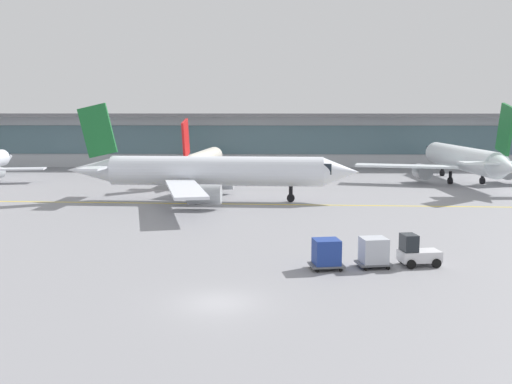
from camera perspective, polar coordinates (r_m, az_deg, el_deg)
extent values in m
plane|color=gray|center=(31.47, -3.70, -10.64)|extent=(400.00, 400.00, 0.00)
cube|color=yellow|center=(63.97, -3.99, -1.15)|extent=(109.90, 5.33, 0.01)
cube|color=#B2B7BC|center=(108.69, 0.06, 4.95)|extent=(216.31, 8.00, 9.00)
cube|color=slate|center=(104.60, 0.00, 5.08)|extent=(207.66, 0.16, 5.04)
cube|color=slate|center=(107.06, 0.04, 7.47)|extent=(224.96, 11.00, 0.60)
cone|color=silver|center=(103.32, -22.96, 3.16)|extent=(2.74, 3.33, 2.47)
cube|color=black|center=(101.50, -23.55, 3.24)|extent=(2.23, 2.52, 0.91)
cube|color=silver|center=(89.32, -23.16, 2.06)|extent=(10.97, 4.41, 0.21)
cylinder|color=silver|center=(87.76, -5.19, 3.12)|extent=(4.26, 19.79, 2.73)
cone|color=silver|center=(98.99, -3.90, 3.66)|extent=(2.84, 3.47, 2.59)
cube|color=black|center=(96.82, -4.12, 3.77)|extent=(2.31, 2.61, 0.95)
cone|color=silver|center=(76.08, -6.94, 2.37)|extent=(2.65, 4.53, 2.32)
cube|color=silver|center=(87.91, -9.86, 2.55)|extent=(11.42, 6.35, 0.22)
cylinder|color=#999EA3|center=(88.55, -8.23, 2.13)|extent=(1.91, 3.01, 1.68)
cube|color=silver|center=(85.16, -0.78, 2.50)|extent=(11.52, 4.76, 0.22)
cylinder|color=#999EA3|center=(86.71, -2.16, 2.09)|extent=(1.91, 3.01, 1.68)
cube|color=red|center=(76.67, -6.84, 5.18)|extent=(0.58, 3.69, 5.14)
cube|color=silver|center=(77.66, -8.19, 2.76)|extent=(4.15, 2.23, 0.19)
cube|color=silver|center=(76.78, -5.29, 2.75)|extent=(4.15, 2.23, 0.19)
cylinder|color=black|center=(94.67, -4.36, 2.20)|extent=(0.35, 0.35, 1.44)
cylinder|color=black|center=(94.71, -4.36, 1.99)|extent=(0.50, 0.75, 0.72)
cylinder|color=black|center=(86.78, -6.57, 1.66)|extent=(0.35, 0.35, 1.44)
cylinder|color=black|center=(86.82, -6.57, 1.43)|extent=(0.50, 0.75, 0.72)
cylinder|color=black|center=(86.05, -4.17, 1.64)|extent=(0.35, 0.35, 1.44)
cylinder|color=black|center=(86.09, -4.17, 1.40)|extent=(0.50, 0.75, 0.72)
cylinder|color=white|center=(87.88, 19.37, 3.10)|extent=(4.19, 23.91, 3.31)
cone|color=white|center=(101.01, 16.70, 3.77)|extent=(3.29, 4.08, 3.14)
cube|color=black|center=(98.46, 17.16, 3.90)|extent=(2.69, 3.07, 1.16)
cone|color=white|center=(74.42, 23.16, 2.14)|extent=(3.01, 5.39, 2.81)
cube|color=white|center=(83.57, 14.33, 2.46)|extent=(13.96, 6.29, 0.27)
cylinder|color=#999EA3|center=(85.79, 15.82, 1.92)|extent=(2.17, 3.57, 2.04)
cylinder|color=#999EA3|center=(89.70, 22.87, 1.85)|extent=(2.17, 3.57, 2.04)
cube|color=#19662D|center=(75.13, 23.02, 5.62)|extent=(0.52, 4.47, 6.23)
cube|color=white|center=(74.77, 21.03, 2.65)|extent=(4.95, 2.51, 0.23)
cylinder|color=black|center=(95.94, 17.61, 2.02)|extent=(0.43, 0.43, 1.75)
cylinder|color=black|center=(95.98, 17.60, 1.76)|extent=(0.57, 0.89, 0.88)
cylinder|color=black|center=(85.54, 18.32, 1.33)|extent=(0.43, 0.43, 1.75)
cylinder|color=black|center=(85.58, 18.31, 1.04)|extent=(0.57, 0.89, 0.88)
cylinder|color=black|center=(87.09, 21.11, 1.31)|extent=(0.43, 0.43, 1.75)
cylinder|color=black|center=(87.14, 21.10, 1.02)|extent=(0.57, 0.89, 0.88)
cylinder|color=silver|center=(65.52, -3.85, 2.04)|extent=(23.76, 4.35, 3.28)
cone|color=silver|center=(65.06, 8.27, 1.94)|extent=(4.08, 3.29, 3.12)
cube|color=black|center=(64.88, 5.97, 2.33)|extent=(3.07, 2.69, 1.15)
cone|color=silver|center=(69.01, -15.82, 2.06)|extent=(5.37, 3.03, 2.79)
cube|color=silver|center=(74.16, -4.42, 2.01)|extent=(7.25, 13.80, 0.27)
cylinder|color=#999EA3|center=(71.39, -3.59, 1.06)|extent=(3.56, 2.18, 2.03)
cube|color=silver|center=(57.70, -6.89, 0.32)|extent=(6.15, 13.87, 0.27)
cylinder|color=#999EA3|center=(60.21, -5.04, -0.22)|extent=(3.56, 2.18, 2.03)
cube|color=#19662D|center=(68.38, -15.13, 5.76)|extent=(4.44, 0.55, 6.18)
cube|color=silver|center=(70.77, -14.08, 2.66)|extent=(2.53, 4.93, 0.23)
cube|color=silver|center=(66.22, -15.38, 2.27)|extent=(2.53, 4.93, 0.23)
cylinder|color=black|center=(65.19, 3.39, -0.20)|extent=(0.42, 0.42, 1.74)
cylinder|color=black|center=(65.26, 3.39, -0.58)|extent=(0.89, 0.57, 0.87)
cylinder|color=black|center=(68.28, -5.18, 0.14)|extent=(0.42, 0.42, 1.74)
cylinder|color=black|center=(68.34, -5.17, -0.22)|extent=(0.89, 0.57, 0.87)
cylinder|color=black|center=(63.94, -5.82, -0.39)|extent=(0.42, 0.42, 1.74)
cylinder|color=black|center=(64.01, -5.81, -0.77)|extent=(0.89, 0.57, 0.87)
cube|color=silver|center=(39.85, 15.57, -5.98)|extent=(2.80, 1.82, 0.70)
cube|color=#1E2328|center=(39.35, 14.62, -4.77)|extent=(1.10, 1.37, 1.10)
cylinder|color=black|center=(40.89, 16.26, -6.16)|extent=(0.63, 0.32, 0.60)
cylinder|color=black|center=(39.66, 17.09, -6.63)|extent=(0.63, 0.32, 0.60)
cylinder|color=black|center=(40.23, 14.04, -6.31)|extent=(0.63, 0.32, 0.60)
cylinder|color=black|center=(38.98, 14.81, -6.79)|extent=(0.63, 0.32, 0.60)
cube|color=#595B60|center=(38.81, 11.30, -6.77)|extent=(2.34, 1.93, 0.12)
cube|color=#B2B7C1|center=(38.60, 11.34, -5.54)|extent=(1.83, 1.75, 1.60)
cylinder|color=black|center=(39.74, 11.99, -6.70)|extent=(0.23, 0.14, 0.22)
cylinder|color=black|center=(38.47, 12.71, -7.21)|extent=(0.23, 0.14, 0.22)
cylinder|color=black|center=(39.26, 9.92, -6.83)|extent=(0.23, 0.14, 0.22)
cylinder|color=black|center=(37.97, 10.57, -7.35)|extent=(0.23, 0.14, 0.22)
cube|color=#595B60|center=(37.91, 6.82, -7.03)|extent=(2.34, 1.93, 0.12)
cube|color=navy|center=(37.69, 6.85, -5.76)|extent=(1.83, 1.75, 1.60)
cylinder|color=black|center=(38.80, 7.63, -6.95)|extent=(0.23, 0.14, 0.22)
cylinder|color=black|center=(37.50, 8.21, -7.49)|extent=(0.23, 0.14, 0.22)
cylinder|color=black|center=(38.42, 5.46, -7.07)|extent=(0.23, 0.14, 0.22)
cylinder|color=black|center=(37.11, 5.97, -7.61)|extent=(0.23, 0.14, 0.22)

